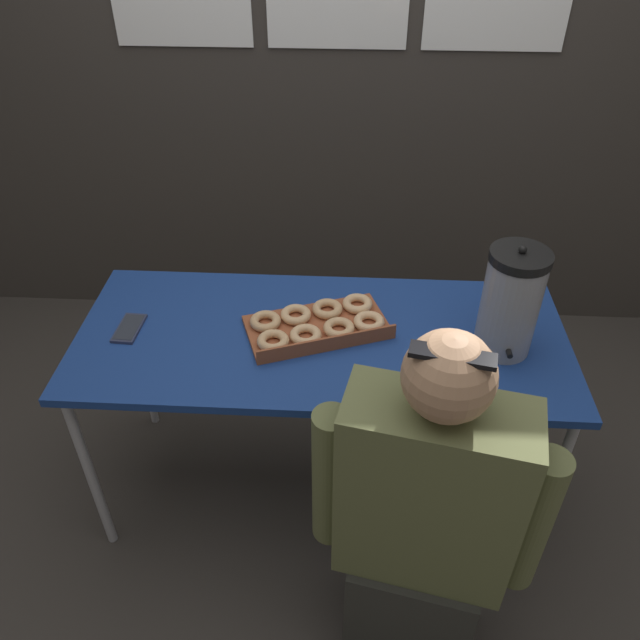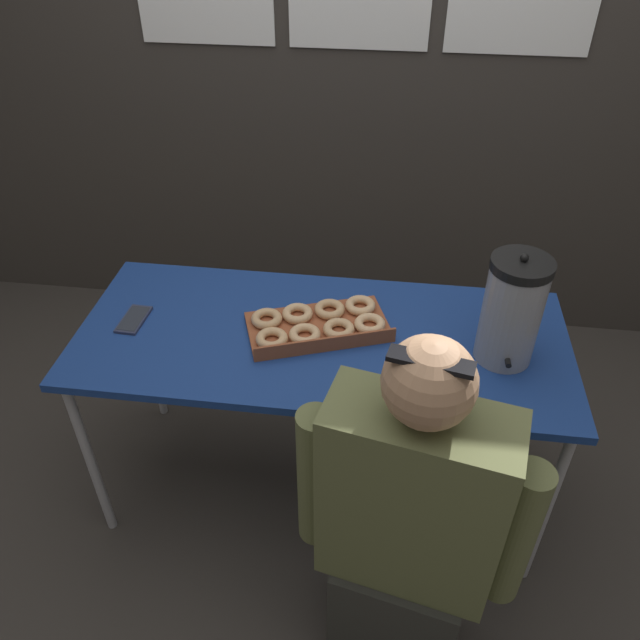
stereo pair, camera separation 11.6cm
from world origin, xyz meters
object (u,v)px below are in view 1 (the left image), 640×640
(person_seated, at_px, (423,526))
(donut_box, at_px, (317,324))
(coffee_urn, at_px, (510,302))
(cell_phone, at_px, (129,328))

(person_seated, bearing_deg, donut_box, -50.12)
(coffee_urn, bearing_deg, donut_box, 174.55)
(coffee_urn, distance_m, person_seated, 0.69)
(donut_box, distance_m, cell_phone, 0.61)
(coffee_urn, xyz_separation_m, cell_phone, (-1.18, 0.02, -0.17))
(person_seated, bearing_deg, coffee_urn, -104.26)
(cell_phone, relative_size, person_seated, 0.13)
(donut_box, distance_m, coffee_urn, 0.60)
(coffee_urn, xyz_separation_m, person_seated, (-0.26, -0.53, -0.35))
(donut_box, relative_size, coffee_urn, 1.37)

